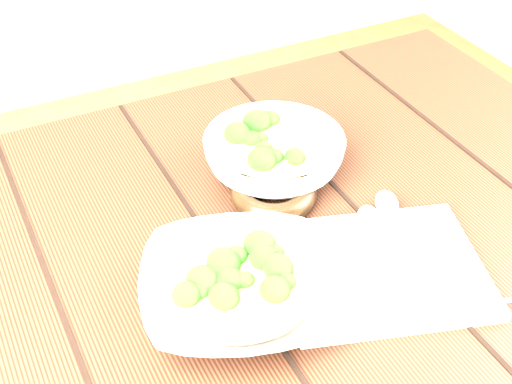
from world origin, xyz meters
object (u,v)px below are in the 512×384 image
object	(u,v)px
soup_bowl_back	(274,155)
napkin	(381,269)
soup_bowl_front	(238,290)
table	(238,317)
trivet	(273,193)

from	to	relation	value
soup_bowl_back	napkin	size ratio (longest dim) A/B	1.04
soup_bowl_front	soup_bowl_back	world-z (taller)	soup_bowl_back
table	soup_bowl_back	distance (m)	0.23
soup_bowl_back	napkin	distance (m)	0.24
soup_bowl_front	napkin	bearing A→B (deg)	-8.42
soup_bowl_back	soup_bowl_front	bearing A→B (deg)	-126.79
table	trivet	world-z (taller)	trivet
trivet	napkin	world-z (taller)	trivet
soup_bowl_front	trivet	bearing A→B (deg)	50.61
table	soup_bowl_front	distance (m)	0.18
table	napkin	size ratio (longest dim) A/B	5.01
soup_bowl_front	soup_bowl_back	xyz separation A→B (m)	(0.15, 0.21, 0.00)
table	soup_bowl_front	size ratio (longest dim) A/B	4.29
soup_bowl_front	napkin	xyz separation A→B (m)	(0.18, -0.03, -0.02)
soup_bowl_back	napkin	bearing A→B (deg)	-84.43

